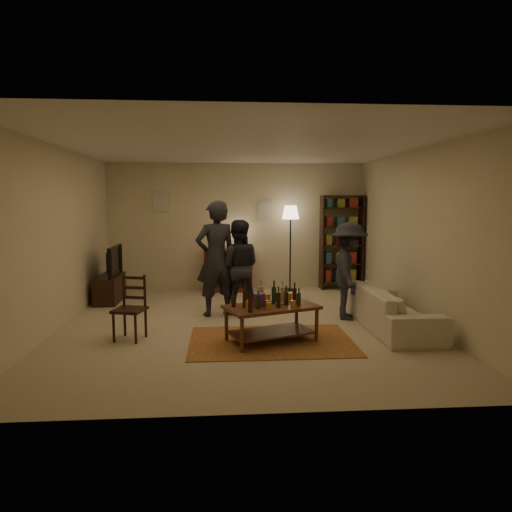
{
  "coord_description": "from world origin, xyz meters",
  "views": [
    {
      "loc": [
        -0.31,
        -6.86,
        1.89
      ],
      "look_at": [
        0.2,
        0.1,
        1.05
      ],
      "focal_mm": 32.0,
      "sensor_mm": 36.0,
      "label": 1
    }
  ],
  "objects": [
    {
      "name": "floor",
      "position": [
        0.0,
        0.0,
        0.0
      ],
      "size": [
        6.0,
        6.0,
        0.0
      ],
      "primitive_type": "plane",
      "color": "#C6B793",
      "rests_on": "ground"
    },
    {
      "name": "person_right",
      "position": [
        -0.06,
        0.71,
        0.79
      ],
      "size": [
        0.82,
        0.66,
        1.59
      ],
      "primitive_type": "imported",
      "rotation": [
        0.0,
        0.0,
        3.06
      ],
      "color": "#222229",
      "rests_on": "ground"
    },
    {
      "name": "bookshelf",
      "position": [
        2.25,
        2.78,
        1.03
      ],
      "size": [
        0.9,
        0.34,
        2.02
      ],
      "color": "black",
      "rests_on": "ground"
    },
    {
      "name": "tv_stand",
      "position": [
        -2.44,
        1.8,
        0.38
      ],
      "size": [
        0.4,
        1.0,
        1.06
      ],
      "color": "black",
      "rests_on": "ground"
    },
    {
      "name": "dining_chair",
      "position": [
        -1.57,
        -0.62,
        0.47
      ],
      "size": [
        0.48,
        0.48,
        0.9
      ],
      "rotation": [
        0.0,
        0.0,
        -0.27
      ],
      "color": "black",
      "rests_on": "ground"
    },
    {
      "name": "dresser",
      "position": [
        -0.19,
        2.71,
        0.48
      ],
      "size": [
        1.0,
        0.5,
        1.36
      ],
      "color": "maroon",
      "rests_on": "ground"
    },
    {
      "name": "floor_lamp",
      "position": [
        1.11,
        2.65,
        1.53
      ],
      "size": [
        0.36,
        0.36,
        1.8
      ],
      "color": "black",
      "rests_on": "ground"
    },
    {
      "name": "rug",
      "position": [
        0.34,
        -0.89,
        0.01
      ],
      "size": [
        2.2,
        1.5,
        0.01
      ],
      "primitive_type": "cube",
      "color": "brown",
      "rests_on": "ground"
    },
    {
      "name": "person_left",
      "position": [
        -0.42,
        0.61,
        0.95
      ],
      "size": [
        0.81,
        0.67,
        1.91
      ],
      "primitive_type": "imported",
      "rotation": [
        0.0,
        0.0,
        3.5
      ],
      "color": "#222228",
      "rests_on": "ground"
    },
    {
      "name": "person_by_sofa",
      "position": [
        1.7,
        0.24,
        0.78
      ],
      "size": [
        0.77,
        1.11,
        1.57
      ],
      "primitive_type": "imported",
      "rotation": [
        0.0,
        0.0,
        1.37
      ],
      "color": "#27272E",
      "rests_on": "ground"
    },
    {
      "name": "sofa",
      "position": [
        2.2,
        -0.4,
        0.3
      ],
      "size": [
        0.81,
        2.08,
        0.61
      ],
      "primitive_type": "imported",
      "rotation": [
        0.0,
        0.0,
        1.57
      ],
      "color": "beige",
      "rests_on": "ground"
    },
    {
      "name": "coffee_table",
      "position": [
        0.33,
        -0.89,
        0.43
      ],
      "size": [
        1.37,
        1.05,
        0.84
      ],
      "rotation": [
        0.0,
        0.0,
        0.36
      ],
      "color": "brown",
      "rests_on": "ground"
    },
    {
      "name": "room_shell",
      "position": [
        -0.65,
        2.98,
        1.81
      ],
      "size": [
        6.0,
        6.0,
        6.0
      ],
      "color": "beige",
      "rests_on": "ground"
    }
  ]
}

